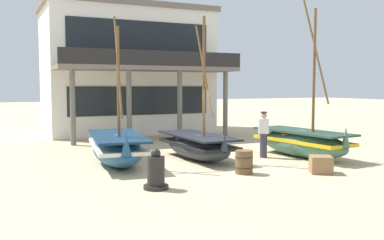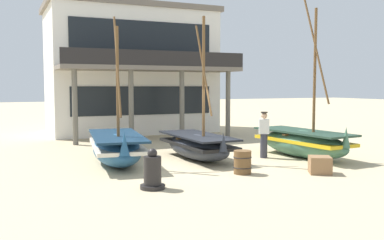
# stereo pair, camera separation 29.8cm
# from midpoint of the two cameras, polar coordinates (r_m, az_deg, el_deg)

# --- Properties ---
(ground_plane) EXTENTS (120.00, 120.00, 0.00)m
(ground_plane) POSITION_cam_midpoint_polar(r_m,az_deg,el_deg) (14.66, 2.17, -5.75)
(ground_plane) COLOR tan
(fishing_boat_near_left) EXTENTS (1.84, 4.20, 6.06)m
(fishing_boat_near_left) POSITION_cam_midpoint_polar(r_m,az_deg,el_deg) (16.34, 15.06, -2.84)
(fishing_boat_near_left) COLOR #427056
(fishing_boat_near_left) RESTS_ON ground
(fishing_boat_centre_large) EXTENTS (2.11, 4.38, 4.92)m
(fishing_boat_centre_large) POSITION_cam_midpoint_polar(r_m,az_deg,el_deg) (14.63, -9.38, -3.62)
(fishing_boat_centre_large) COLOR #23517A
(fishing_boat_centre_large) RESTS_ON ground
(fishing_boat_far_right) EXTENTS (1.60, 3.96, 4.99)m
(fishing_boat_far_right) POSITION_cam_midpoint_polar(r_m,az_deg,el_deg) (15.38, 1.30, -3.36)
(fishing_boat_far_right) COLOR #2D333D
(fishing_boat_far_right) RESTS_ON ground
(fisherman_by_hull) EXTENTS (0.42, 0.36, 1.68)m
(fisherman_by_hull) POSITION_cam_midpoint_polar(r_m,az_deg,el_deg) (15.86, 10.06, -1.98)
(fisherman_by_hull) COLOR #33333D
(fisherman_by_hull) RESTS_ON ground
(capstan_winch) EXTENTS (0.65, 0.65, 1.04)m
(capstan_winch) POSITION_cam_midpoint_polar(r_m,az_deg,el_deg) (11.06, -4.49, -6.98)
(capstan_winch) COLOR black
(capstan_winch) RESTS_ON ground
(wooden_barrel) EXTENTS (0.56, 0.56, 0.70)m
(wooden_barrel) POSITION_cam_midpoint_polar(r_m,az_deg,el_deg) (12.97, 7.37, -5.57)
(wooden_barrel) COLOR brown
(wooden_barrel) RESTS_ON ground
(cargo_crate) EXTENTS (0.85, 0.85, 0.52)m
(cargo_crate) POSITION_cam_midpoint_polar(r_m,az_deg,el_deg) (13.52, 17.23, -5.72)
(cargo_crate) COLOR olive
(cargo_crate) RESTS_ON ground
(harbor_building_main) EXTENTS (9.31, 7.79, 7.02)m
(harbor_building_main) POSITION_cam_midpoint_polar(r_m,az_deg,el_deg) (24.96, -7.85, 6.59)
(harbor_building_main) COLOR white
(harbor_building_main) RESTS_ON ground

